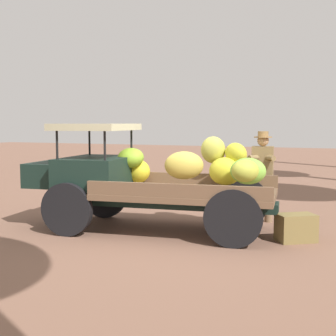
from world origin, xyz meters
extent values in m
plane|color=brown|center=(0.00, 0.00, 0.00)|extent=(60.00, 60.00, 0.00)
cube|color=black|center=(-0.01, -0.11, 0.50)|extent=(4.02, 0.96, 0.16)
cylinder|color=black|center=(1.32, 0.87, 0.45)|extent=(0.92, 0.26, 0.90)
cylinder|color=black|center=(1.53, -0.72, 0.45)|extent=(0.92, 0.26, 0.90)
cylinder|color=black|center=(-1.45, 0.51, 0.45)|extent=(0.92, 0.26, 0.90)
cylinder|color=black|center=(-1.24, -1.08, 0.45)|extent=(0.92, 0.26, 0.90)
cube|color=brown|center=(-0.46, -0.17, 0.68)|extent=(3.20, 2.10, 0.10)
cube|color=brown|center=(-0.56, 0.62, 0.84)|extent=(2.98, 0.47, 0.22)
cube|color=brown|center=(-0.35, -0.96, 0.84)|extent=(2.98, 0.47, 0.22)
cube|color=black|center=(1.23, 0.05, 1.01)|extent=(1.29, 1.65, 0.55)
cube|color=black|center=(2.12, 0.17, 0.95)|extent=(0.83, 1.15, 0.44)
cylinder|color=black|center=(1.58, 0.75, 1.56)|extent=(0.04, 0.04, 0.55)
cylinder|color=black|center=(1.75, -0.53, 1.56)|extent=(0.04, 0.04, 0.55)
cylinder|color=black|center=(0.71, 0.63, 1.56)|extent=(0.04, 0.04, 0.55)
cylinder|color=black|center=(0.88, -0.65, 1.56)|extent=(0.04, 0.04, 0.55)
cube|color=#B8B28C|center=(1.23, 0.05, 1.83)|extent=(1.41, 1.67, 0.12)
ellipsoid|color=yellow|center=(-0.98, -0.69, 1.04)|extent=(0.60, 0.53, 0.55)
ellipsoid|color=gold|center=(-0.59, 0.36, 1.22)|extent=(0.74, 0.63, 0.48)
ellipsoid|color=gold|center=(-1.14, -0.81, 1.35)|extent=(0.62, 0.61, 0.47)
ellipsoid|color=#86C443|center=(-1.48, -0.31, 1.10)|extent=(0.65, 0.46, 0.50)
ellipsoid|color=#88B42C|center=(0.75, -0.37, 1.26)|extent=(0.52, 0.56, 0.46)
ellipsoid|color=gold|center=(-1.50, -0.05, 1.13)|extent=(0.63, 0.62, 0.43)
ellipsoid|color=gold|center=(0.75, -0.61, 0.98)|extent=(0.83, 0.81, 0.56)
ellipsoid|color=#BDBA49|center=(-0.70, -0.85, 1.41)|extent=(0.55, 0.55, 0.57)
cylinder|color=#836648|center=(-1.60, -1.58, 0.43)|extent=(0.15, 0.15, 0.85)
cylinder|color=#836648|center=(-1.34, -1.55, 0.43)|extent=(0.15, 0.15, 0.85)
cube|color=olive|center=(-1.47, -1.56, 1.16)|extent=(0.42, 0.28, 0.61)
cylinder|color=olive|center=(-1.58, -1.48, 1.25)|extent=(0.35, 0.36, 0.10)
cylinder|color=olive|center=(-1.38, -1.45, 1.25)|extent=(0.30, 0.39, 0.10)
sphere|color=tan|center=(-1.47, -1.56, 1.57)|extent=(0.22, 0.22, 0.22)
cylinder|color=olive|center=(-1.47, -1.56, 1.64)|extent=(0.34, 0.34, 0.02)
cylinder|color=olive|center=(-1.47, -1.56, 1.70)|extent=(0.20, 0.20, 0.10)
cube|color=olive|center=(-2.29, -0.26, 0.22)|extent=(0.71, 0.65, 0.44)
camera|label=1|loc=(-3.24, 7.28, 1.90)|focal=49.47mm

